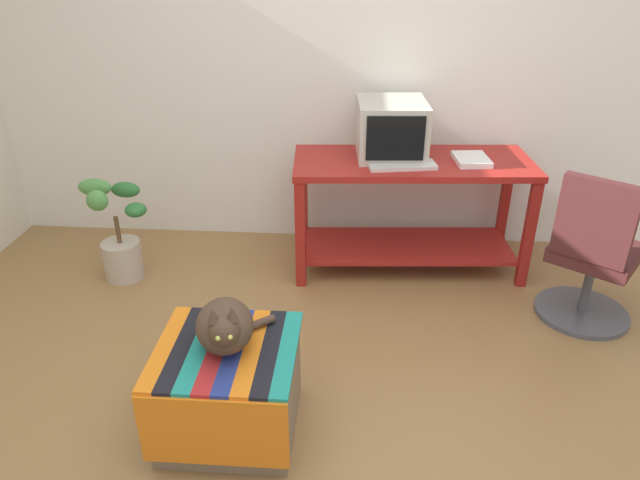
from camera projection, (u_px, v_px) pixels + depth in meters
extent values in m
plane|color=olive|center=(320.00, 443.00, 2.49)|extent=(14.00, 14.00, 0.00)
cube|color=silver|center=(342.00, 52.00, 3.71)|extent=(8.00, 0.10, 2.60)
cube|color=maroon|center=(300.00, 235.00, 3.49)|extent=(0.06, 0.06, 0.70)
cube|color=maroon|center=(529.00, 235.00, 3.49)|extent=(0.06, 0.06, 0.70)
cube|color=maroon|center=(505.00, 201.00, 3.95)|extent=(0.06, 0.06, 0.70)
cube|color=maroon|center=(303.00, 201.00, 3.95)|extent=(0.06, 0.06, 0.70)
cube|color=maroon|center=(406.00, 246.00, 3.82)|extent=(1.38, 0.60, 0.02)
cube|color=maroon|center=(413.00, 163.00, 3.55)|extent=(1.50, 0.69, 0.04)
cube|color=#BCB7A8|center=(390.00, 153.00, 3.62)|extent=(0.31, 0.34, 0.02)
cube|color=#BCB7A8|center=(391.00, 129.00, 3.55)|extent=(0.44, 0.48, 0.34)
cube|color=black|center=(395.00, 139.00, 3.34)|extent=(0.34, 0.03, 0.26)
cube|color=beige|center=(402.00, 165.00, 3.42)|extent=(0.42, 0.21, 0.02)
cube|color=white|center=(471.00, 160.00, 3.49)|extent=(0.22, 0.27, 0.03)
cube|color=#7A664C|center=(230.00, 390.00, 2.49)|extent=(0.56, 0.53, 0.42)
cube|color=orange|center=(213.00, 433.00, 2.21)|extent=(0.59, 0.01, 0.33)
cube|color=orange|center=(165.00, 347.00, 2.41)|extent=(0.07, 0.57, 0.02)
cube|color=black|center=(182.00, 348.00, 2.40)|extent=(0.07, 0.57, 0.02)
cube|color=#1E897A|center=(200.00, 348.00, 2.40)|extent=(0.07, 0.57, 0.02)
cube|color=#AD2323|center=(217.00, 349.00, 2.39)|extent=(0.07, 0.57, 0.02)
cube|color=navy|center=(235.00, 350.00, 2.39)|extent=(0.07, 0.57, 0.02)
cube|color=orange|center=(252.00, 351.00, 2.38)|extent=(0.07, 0.57, 0.02)
cube|color=black|center=(270.00, 352.00, 2.38)|extent=(0.07, 0.57, 0.02)
cube|color=#1E897A|center=(287.00, 352.00, 2.38)|extent=(0.07, 0.57, 0.02)
ellipsoid|color=#473323|center=(225.00, 326.00, 2.36)|extent=(0.30, 0.35, 0.20)
sphere|color=#473323|center=(224.00, 331.00, 2.23)|extent=(0.13, 0.13, 0.13)
cylinder|color=#473323|center=(249.00, 327.00, 2.48)|extent=(0.21, 0.18, 0.04)
cone|color=#473323|center=(213.00, 315.00, 2.19)|extent=(0.05, 0.05, 0.06)
cone|color=#473323|center=(232.00, 313.00, 2.20)|extent=(0.05, 0.05, 0.06)
sphere|color=#C6D151|center=(218.00, 338.00, 2.18)|extent=(0.02, 0.02, 0.02)
sphere|color=#C6D151|center=(230.00, 337.00, 2.18)|extent=(0.02, 0.02, 0.02)
cylinder|color=#B7A893|center=(123.00, 260.00, 3.68)|extent=(0.24, 0.24, 0.25)
cylinder|color=brown|center=(118.00, 230.00, 3.59)|extent=(0.03, 0.03, 0.18)
ellipsoid|color=#2D7033|center=(136.00, 210.00, 3.51)|extent=(0.13, 0.13, 0.09)
ellipsoid|color=#2D7033|center=(125.00, 190.00, 3.60)|extent=(0.18, 0.09, 0.10)
ellipsoid|color=#4C8E42|center=(95.00, 187.00, 3.49)|extent=(0.21, 0.09, 0.11)
ellipsoid|color=#4C8E42|center=(97.00, 201.00, 3.35)|extent=(0.13, 0.10, 0.13)
cylinder|color=#4C4C51|center=(581.00, 312.00, 3.35)|extent=(0.52, 0.52, 0.03)
cylinder|color=#4C4C51|center=(588.00, 285.00, 3.27)|extent=(0.05, 0.05, 0.34)
cube|color=#471E1E|center=(596.00, 252.00, 3.17)|extent=(0.59, 0.59, 0.08)
cube|color=#471E1E|center=(595.00, 221.00, 2.92)|extent=(0.34, 0.27, 0.44)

